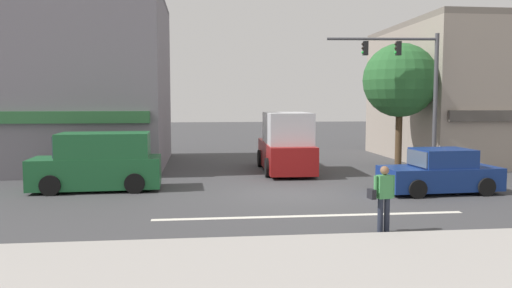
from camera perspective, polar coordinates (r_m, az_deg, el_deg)
The scene contains 12 objects.
ground_plane at distance 17.81m, azimuth 3.84°, elevation -5.66°, with size 120.00×120.00×0.00m, color #3D3D3F.
lane_marking_stripe at distance 14.45m, azimuth 6.33°, elevation -8.16°, with size 9.00×0.24×0.01m, color silver.
sidewalk_curb at distance 9.81m, azimuth 13.00°, elevation -14.20°, with size 40.00×5.00×0.16m, color #9E9993.
building_left_block at distance 27.32m, azimuth -24.76°, elevation 6.51°, with size 13.53×9.34×8.48m.
building_right_corner at distance 31.57m, azimuth 26.20°, elevation 5.28°, with size 12.21×10.46×7.47m.
street_tree at distance 24.88m, azimuth 16.14°, elevation 6.97°, with size 3.51×3.51×6.01m.
utility_pole_near_left at distance 22.66m, azimuth -18.30°, elevation 6.40°, with size 1.40×0.22×7.60m.
traffic_light_mast at distance 22.99m, azimuth 17.58°, elevation 6.96°, with size 4.88×0.59×6.20m.
box_truck_crossing_rightbound at distance 23.00m, azimuth 3.44°, elevation -0.11°, with size 2.34×5.65×2.75m.
sedan_waiting_far at distance 18.95m, azimuth 20.28°, elevation -3.14°, with size 4.19×2.06×1.58m.
van_parked_curbside at distance 19.20m, azimuth -17.47°, elevation -2.07°, with size 4.67×2.19×2.11m.
pedestrian_foreground_with_bag at distance 12.85m, azimuth 14.32°, elevation -5.63°, with size 0.69×0.29×1.67m.
Camera 1 is at (-3.14, -17.22, 3.28)m, focal length 35.00 mm.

